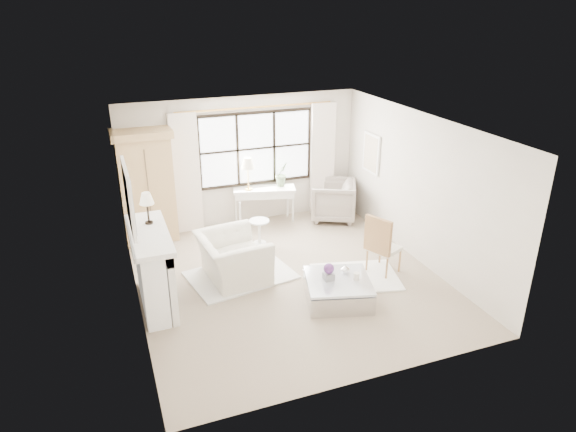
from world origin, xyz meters
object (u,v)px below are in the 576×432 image
at_px(armoire, 147,185).
at_px(club_armchair, 233,258).
at_px(coffee_table, 338,290).
at_px(console_table, 265,205).

bearing_deg(armoire, club_armchair, -63.28).
bearing_deg(coffee_table, console_table, 107.64).
xyz_separation_m(armoire, coffee_table, (2.51, -3.42, -0.96)).
relative_size(armoire, coffee_table, 1.82).
xyz_separation_m(armoire, club_armchair, (1.12, -2.14, -0.74)).
xyz_separation_m(console_table, club_armchair, (-1.27, -2.10, -0.01)).
distance_m(console_table, club_armchair, 2.45).
bearing_deg(club_armchair, armoire, 22.29).
bearing_deg(armoire, console_table, -1.96).
xyz_separation_m(club_armchair, coffee_table, (1.38, -1.28, -0.21)).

